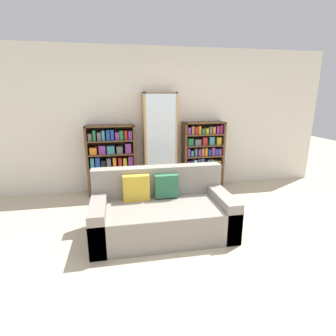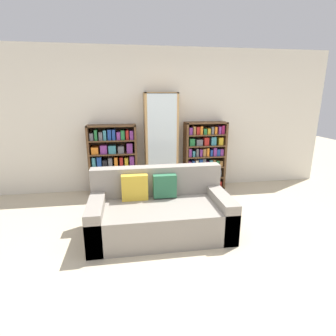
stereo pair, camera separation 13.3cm
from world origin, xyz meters
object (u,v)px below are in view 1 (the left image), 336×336
couch (162,212)px  wine_bottle (206,194)px  display_cabinet (160,143)px  bookshelf_left (112,161)px  bookshelf_right (202,156)px

couch → wine_bottle: couch is taller
couch → wine_bottle: bearing=42.6°
display_cabinet → wine_bottle: 1.31m
bookshelf_left → wine_bottle: 1.86m
display_cabinet → bookshelf_right: 0.92m
bookshelf_right → wine_bottle: 0.95m
display_cabinet → bookshelf_right: size_ratio=1.41×
display_cabinet → wine_bottle: bearing=-48.0°
bookshelf_left → display_cabinet: (0.91, -0.02, 0.30)m
bookshelf_right → wine_bottle: (-0.18, -0.79, -0.50)m
bookshelf_left → bookshelf_right: bearing=-0.0°
bookshelf_right → wine_bottle: bookshelf_right is taller
display_cabinet → bookshelf_right: bearing=1.1°
display_cabinet → bookshelf_right: display_cabinet is taller
couch → display_cabinet: bearing=81.6°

